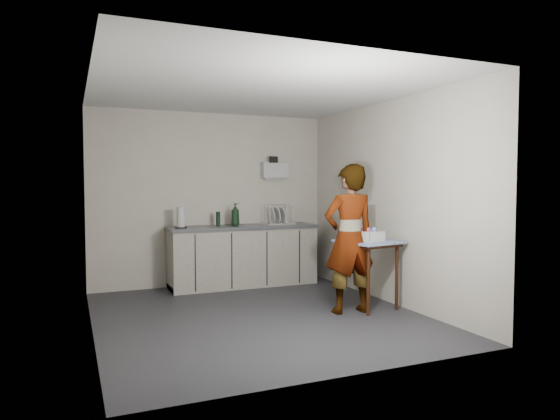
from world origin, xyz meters
name	(u,v)px	position (x,y,z in m)	size (l,w,h in m)	color
ground	(258,315)	(0.00, 0.00, 0.00)	(4.00, 4.00, 0.00)	#2B2B30
wall_back	(212,199)	(0.00, 1.99, 1.30)	(3.60, 0.02, 2.60)	beige
wall_right	(387,202)	(1.79, 0.00, 1.30)	(0.02, 4.00, 2.60)	beige
wall_left	(91,207)	(-1.79, 0.00, 1.30)	(0.02, 4.00, 2.60)	beige
ceiling	(257,90)	(0.00, 0.00, 2.60)	(3.60, 4.00, 0.01)	white
kitchen_counter	(243,257)	(0.40, 1.70, 0.43)	(2.24, 0.62, 0.91)	black
wall_shelf	(274,170)	(1.00, 1.92, 1.75)	(0.42, 0.18, 0.37)	silver
side_table	(369,249)	(1.37, -0.22, 0.73)	(0.77, 0.77, 0.84)	#35190C
standing_man	(349,239)	(1.05, -0.29, 0.88)	(0.64, 0.42, 1.77)	#B2A593
soap_bottle	(235,215)	(0.27, 1.67, 1.08)	(0.13, 0.13, 0.34)	black
soda_can	(237,221)	(0.32, 1.76, 0.97)	(0.07, 0.07, 0.13)	red
dark_bottle	(218,219)	(0.02, 1.72, 1.02)	(0.06, 0.06, 0.21)	black
paper_towel	(181,218)	(-0.55, 1.62, 1.05)	(0.17, 0.17, 0.29)	black
dish_rack	(278,219)	(0.98, 1.73, 0.98)	(0.44, 0.33, 0.31)	white
bakery_box	(367,233)	(1.33, -0.24, 0.93)	(0.36, 0.37, 0.41)	silver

